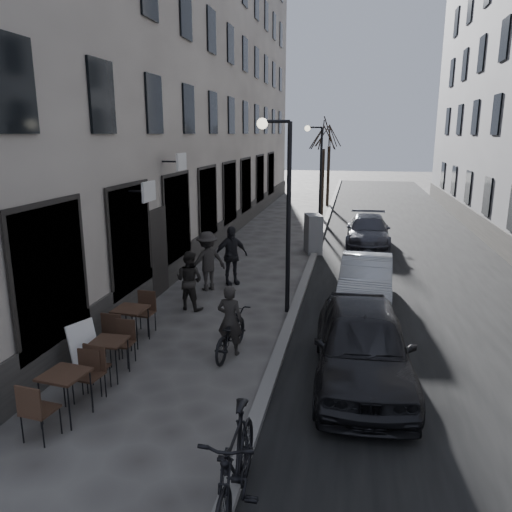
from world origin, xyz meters
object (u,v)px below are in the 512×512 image
(car_mid, at_px, (366,280))
(bistro_set_b, at_px, (110,355))
(utility_cabinet, at_px, (313,234))
(car_far, at_px, (368,231))
(car_near, at_px, (362,344))
(moped, at_px, (235,467))
(bicycle, at_px, (230,333))
(sign_board, at_px, (86,354))
(pedestrian_near, at_px, (189,280))
(bistro_set_a, at_px, (66,391))
(bistro_set_c, at_px, (131,322))
(tree_near, at_px, (324,134))
(pedestrian_mid, at_px, (207,261))
(streetlamp_near, at_px, (282,195))
(tree_far, at_px, (330,134))
(pedestrian_far, at_px, (231,255))
(streetlamp_far, at_px, (317,166))

(car_mid, bearing_deg, bistro_set_b, -129.41)
(utility_cabinet, distance_m, car_far, 2.81)
(utility_cabinet, distance_m, car_near, 10.83)
(moped, bearing_deg, bicycle, 103.67)
(sign_board, bearing_deg, pedestrian_near, 100.34)
(bistro_set_a, height_order, bistro_set_c, bistro_set_c)
(tree_near, distance_m, car_far, 7.76)
(utility_cabinet, bearing_deg, bicycle, -111.99)
(utility_cabinet, relative_size, pedestrian_mid, 0.85)
(tree_near, relative_size, sign_board, 5.22)
(pedestrian_near, bearing_deg, pedestrian_mid, -75.32)
(car_far, bearing_deg, bistro_set_c, -114.78)
(streetlamp_near, bearing_deg, tree_far, 89.80)
(tree_far, height_order, sign_board, tree_far)
(pedestrian_mid, xyz_separation_m, car_mid, (4.75, -0.31, -0.25))
(bicycle, distance_m, pedestrian_far, 5.25)
(bistro_set_a, distance_m, bistro_set_c, 3.16)
(streetlamp_near, height_order, utility_cabinet, streetlamp_near)
(bistro_set_a, bearing_deg, bicycle, 62.88)
(bistro_set_c, relative_size, sign_board, 1.58)
(car_near, relative_size, moped, 1.98)
(tree_near, relative_size, bicycle, 3.13)
(sign_board, distance_m, car_far, 14.40)
(streetlamp_near, height_order, streetlamp_far, same)
(bistro_set_b, xyz_separation_m, car_far, (5.24, 13.20, 0.17))
(tree_near, bearing_deg, streetlamp_near, -90.28)
(bistro_set_a, xyz_separation_m, car_near, (4.89, 2.31, 0.26))
(moped, bearing_deg, pedestrian_near, 111.52)
(pedestrian_far, xyz_separation_m, car_far, (4.41, 6.60, -0.30))
(streetlamp_far, xyz_separation_m, pedestrian_far, (-1.94, -9.79, -2.22))
(bistro_set_b, height_order, bistro_set_c, bistro_set_c)
(bistro_set_c, xyz_separation_m, utility_cabinet, (3.33, 9.84, 0.26))
(sign_board, bearing_deg, streetlamp_far, 100.14)
(bistro_set_a, bearing_deg, tree_near, 89.52)
(bistro_set_c, distance_m, car_far, 12.83)
(pedestrian_near, bearing_deg, streetlamp_far, -87.20)
(tree_near, distance_m, car_mid, 14.56)
(sign_board, relative_size, car_near, 0.24)
(bistro_set_b, relative_size, utility_cabinet, 1.00)
(car_near, height_order, car_mid, car_near)
(bistro_set_b, relative_size, car_near, 0.35)
(utility_cabinet, xyz_separation_m, moped, (0.25, -14.58, -0.09))
(car_far, height_order, moped, moped)
(sign_board, relative_size, utility_cabinet, 0.70)
(tree_near, distance_m, tree_far, 6.00)
(sign_board, height_order, moped, moped)
(bistro_set_b, distance_m, pedestrian_far, 6.67)
(tree_far, relative_size, bistro_set_b, 3.64)
(bistro_set_b, bearing_deg, sign_board, 178.07)
(tree_far, height_order, bistro_set_c, tree_far)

